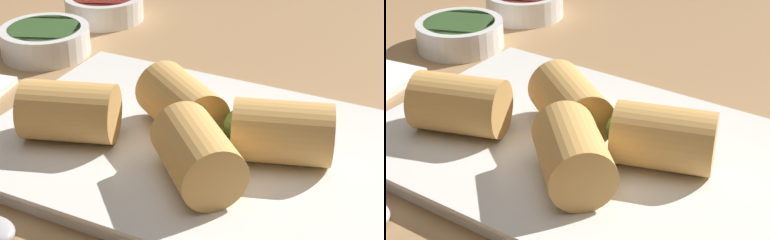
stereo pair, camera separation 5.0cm
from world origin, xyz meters
The scene contains 9 objects.
table_surface centered at (0.00, 0.00, 1.00)cm, with size 180.00×140.00×2.00cm.
serving_plate centered at (-0.36, 0.07, 2.76)cm, with size 30.47×21.70×1.50cm.
roll_front_left centered at (-8.71, -3.49, 5.65)cm, with size 7.73×6.19×4.31cm.
roll_front_right centered at (5.74, 0.46, 5.65)cm, with size 7.73×6.12×4.31cm.
roll_back_left centered at (1.97, -4.17, 5.65)cm, with size 7.73×7.70×4.31cm.
roll_back_right centered at (-2.04, 1.29, 5.65)cm, with size 7.88×7.31×4.31cm.
dipping_bowl_near centered at (-21.76, 10.92, 3.48)cm, with size 8.66×8.66×2.71cm.
dipping_bowl_far centered at (-21.92, 21.67, 3.48)cm, with size 8.66×8.66×2.71cm.
spoon centered at (-5.01, -13.60, 2.49)cm, with size 17.23×3.69×1.13cm.
Camera 2 is at (21.42, -32.70, 27.38)cm, focal length 60.00 mm.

